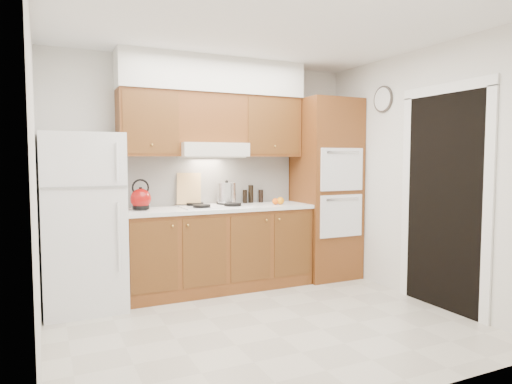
% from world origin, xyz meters
% --- Properties ---
extents(floor, '(3.60, 3.60, 0.00)m').
position_xyz_m(floor, '(0.00, 0.00, 0.00)').
color(floor, beige).
rests_on(floor, ground).
extents(ceiling, '(3.60, 3.60, 0.00)m').
position_xyz_m(ceiling, '(0.00, 0.00, 2.60)').
color(ceiling, white).
rests_on(ceiling, wall_back).
extents(wall_back, '(3.60, 0.02, 2.60)m').
position_xyz_m(wall_back, '(0.00, 1.50, 1.30)').
color(wall_back, silver).
rests_on(wall_back, floor).
extents(wall_left, '(0.02, 3.00, 2.60)m').
position_xyz_m(wall_left, '(-1.80, 0.00, 1.30)').
color(wall_left, silver).
rests_on(wall_left, floor).
extents(wall_right, '(0.02, 3.00, 2.60)m').
position_xyz_m(wall_right, '(1.80, 0.00, 1.30)').
color(wall_right, silver).
rests_on(wall_right, floor).
extents(fridge, '(0.75, 0.72, 1.72)m').
position_xyz_m(fridge, '(-1.41, 1.14, 0.86)').
color(fridge, white).
rests_on(fridge, floor).
extents(base_cabinets, '(2.11, 0.60, 0.90)m').
position_xyz_m(base_cabinets, '(0.02, 1.20, 0.45)').
color(base_cabinets, brown).
rests_on(base_cabinets, floor).
extents(countertop, '(2.13, 0.62, 0.04)m').
position_xyz_m(countertop, '(0.03, 1.19, 0.92)').
color(countertop, white).
rests_on(countertop, base_cabinets).
extents(backsplash, '(2.11, 0.03, 0.56)m').
position_xyz_m(backsplash, '(0.02, 1.49, 1.22)').
color(backsplash, white).
rests_on(backsplash, countertop).
extents(oven_cabinet, '(0.70, 0.65, 2.20)m').
position_xyz_m(oven_cabinet, '(1.44, 1.18, 1.10)').
color(oven_cabinet, brown).
rests_on(oven_cabinet, floor).
extents(upper_cab_left, '(0.63, 0.33, 0.70)m').
position_xyz_m(upper_cab_left, '(-0.71, 1.33, 1.85)').
color(upper_cab_left, brown).
rests_on(upper_cab_left, wall_back).
extents(upper_cab_right, '(0.73, 0.33, 0.70)m').
position_xyz_m(upper_cab_right, '(0.72, 1.33, 1.85)').
color(upper_cab_right, brown).
rests_on(upper_cab_right, wall_back).
extents(range_hood, '(0.75, 0.45, 0.15)m').
position_xyz_m(range_hood, '(-0.02, 1.27, 1.57)').
color(range_hood, silver).
rests_on(range_hood, wall_back).
extents(upper_cab_over_hood, '(0.75, 0.33, 0.55)m').
position_xyz_m(upper_cab_over_hood, '(-0.02, 1.33, 1.92)').
color(upper_cab_over_hood, brown).
rests_on(upper_cab_over_hood, range_hood).
extents(soffit, '(2.13, 0.36, 0.40)m').
position_xyz_m(soffit, '(0.03, 1.32, 2.40)').
color(soffit, silver).
rests_on(soffit, wall_back).
extents(cooktop, '(0.74, 0.50, 0.01)m').
position_xyz_m(cooktop, '(-0.02, 1.21, 0.95)').
color(cooktop, white).
rests_on(cooktop, countertop).
extents(doorway, '(0.02, 0.90, 2.10)m').
position_xyz_m(doorway, '(1.79, -0.35, 1.05)').
color(doorway, black).
rests_on(doorway, floor).
extents(wall_clock, '(0.02, 0.30, 0.30)m').
position_xyz_m(wall_clock, '(1.79, 0.55, 2.15)').
color(wall_clock, '#3F3833').
rests_on(wall_clock, wall_right).
extents(kettle, '(0.23, 0.23, 0.21)m').
position_xyz_m(kettle, '(-0.83, 1.22, 1.06)').
color(kettle, maroon).
rests_on(kettle, countertop).
extents(cutting_board, '(0.28, 0.18, 0.35)m').
position_xyz_m(cutting_board, '(-0.26, 1.38, 1.14)').
color(cutting_board, tan).
rests_on(cutting_board, countertop).
extents(stock_pot, '(0.24, 0.24, 0.22)m').
position_xyz_m(stock_pot, '(0.17, 1.30, 1.08)').
color(stock_pot, silver).
rests_on(stock_pot, cooktop).
extents(condiment_a, '(0.08, 0.08, 0.22)m').
position_xyz_m(condiment_a, '(0.54, 1.45, 1.05)').
color(condiment_a, black).
rests_on(condiment_a, countertop).
extents(condiment_b, '(0.06, 0.06, 0.16)m').
position_xyz_m(condiment_b, '(0.45, 1.43, 1.02)').
color(condiment_b, black).
rests_on(condiment_b, countertop).
extents(condiment_c, '(0.07, 0.07, 0.16)m').
position_xyz_m(condiment_c, '(0.67, 1.43, 1.02)').
color(condiment_c, black).
rests_on(condiment_c, countertop).
extents(orange_near, '(0.12, 0.12, 0.09)m').
position_xyz_m(orange_near, '(0.76, 1.10, 0.98)').
color(orange_near, orange).
rests_on(orange_near, countertop).
extents(orange_far, '(0.10, 0.10, 0.07)m').
position_xyz_m(orange_far, '(0.71, 1.12, 0.98)').
color(orange_far, '#F95D0D').
rests_on(orange_far, countertop).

